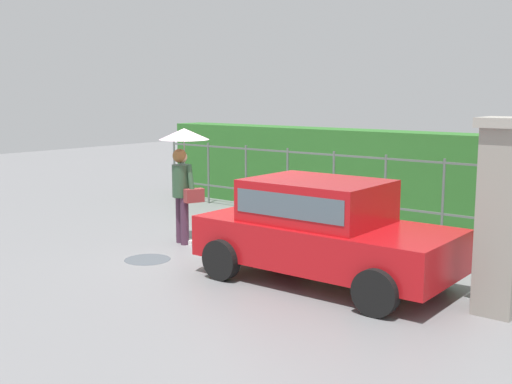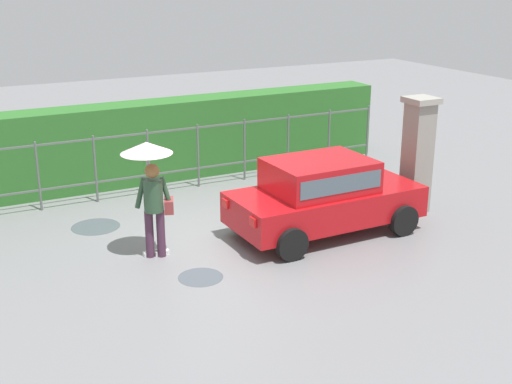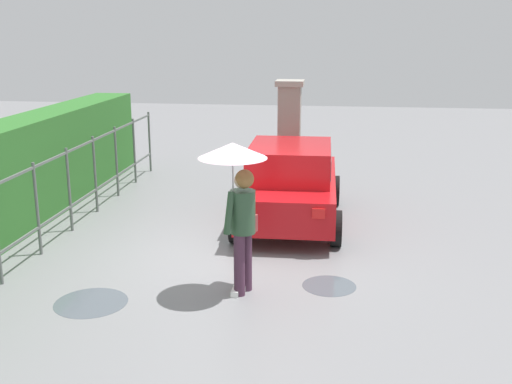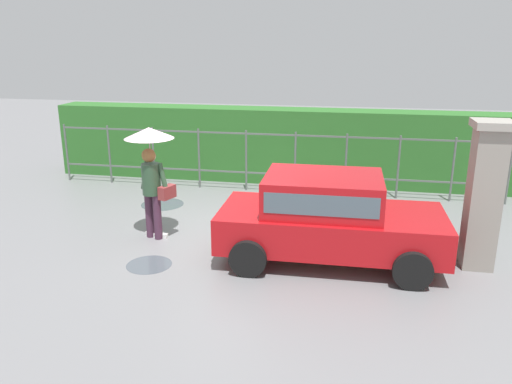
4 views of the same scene
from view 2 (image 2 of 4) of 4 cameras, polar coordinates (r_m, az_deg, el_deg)
ground_plane at (r=13.07m, az=-3.53°, el=-3.73°), size 40.00×40.00×0.00m
car at (r=13.00m, az=5.66°, el=-0.12°), size 3.76×1.91×1.48m
pedestrian at (r=11.83m, az=-8.86°, el=1.40°), size 0.91×0.90×2.08m
gate_pillar at (r=14.45m, az=13.43°, el=3.16°), size 0.60×0.60×2.42m
fence_section at (r=15.59m, az=-6.95°, el=3.05°), size 10.90×0.05×1.50m
hedge_row at (r=16.52m, az=-8.26°, el=4.31°), size 11.85×0.90×1.90m
puddle_near at (r=11.41m, az=-4.69°, el=-7.16°), size 0.76×0.76×0.00m
puddle_far at (r=13.87m, az=-13.35°, el=-2.86°), size 0.96×0.96×0.00m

